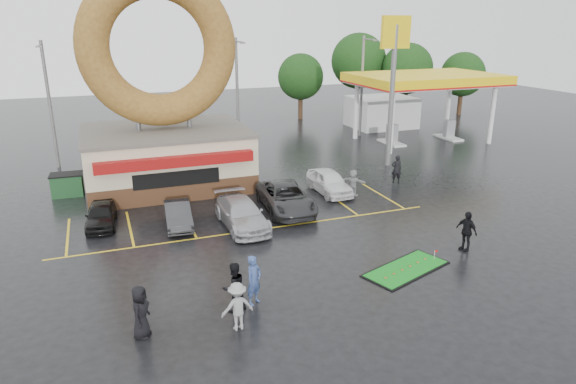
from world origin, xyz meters
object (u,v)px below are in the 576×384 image
object	(u,v)px
car_grey	(286,198)
dumpster	(67,185)
donut_shop	(164,117)
putting_green	(406,269)
car_dgrey	(178,215)
shell_sign	(394,64)
car_black	(101,215)
streetlight_left	(49,102)
person_blue	(254,280)
person_cameraman	(466,231)
car_silver	(242,214)
car_white	(329,182)
streetlight_mid	(238,91)
gas_station	(405,95)
streetlight_right	(362,84)

from	to	relation	value
car_grey	dumpster	world-z (taller)	car_grey
donut_shop	putting_green	xyz separation A→B (m)	(7.86, -16.09, -4.43)
car_dgrey	dumpster	xyz separation A→B (m)	(-5.57, 7.39, 0.04)
donut_shop	car_grey	world-z (taller)	donut_shop
shell_sign	car_black	xyz separation A→B (m)	(-20.34, -5.21, -6.76)
streetlight_left	person_blue	xyz separation A→B (m)	(7.89, -23.38, -3.80)
shell_sign	person_cameraman	xyz separation A→B (m)	(-4.46, -14.34, -6.42)
donut_shop	putting_green	bearing A→B (deg)	-63.97
car_silver	putting_green	size ratio (longest dim) A/B	1.11
car_dgrey	dumpster	bearing A→B (deg)	131.36
person_blue	car_dgrey	bearing A→B (deg)	65.15
car_white	person_cameraman	distance (m)	10.19
donut_shop	dumpster	bearing A→B (deg)	-178.41
car_grey	car_white	size ratio (longest dim) A/B	1.27
person_cameraman	streetlight_left	bearing A→B (deg)	-152.90
car_grey	car_white	xyz separation A→B (m)	(3.60, 1.94, -0.02)
shell_sign	streetlight_mid	distance (m)	12.93
streetlight_mid	person_cameraman	size ratio (longest dim) A/B	4.69
shell_sign	streetlight_mid	world-z (taller)	shell_sign
car_silver	putting_green	world-z (taller)	car_silver
donut_shop	gas_station	size ratio (longest dim) A/B	0.99
streetlight_mid	car_black	size ratio (longest dim) A/B	2.47
car_dgrey	car_white	distance (m)	9.94
shell_sign	person_blue	world-z (taller)	shell_sign
car_silver	car_white	xyz separation A→B (m)	(6.61, 3.44, 0.02)
shell_sign	car_black	distance (m)	22.06
person_cameraman	dumpster	bearing A→B (deg)	-143.27
car_white	person_blue	size ratio (longest dim) A/B	2.18
person_blue	putting_green	distance (m)	7.04
dumpster	car_dgrey	bearing A→B (deg)	-49.94
car_black	dumpster	distance (m)	6.28
gas_station	putting_green	world-z (taller)	gas_station
streetlight_mid	car_black	world-z (taller)	streetlight_mid
shell_sign	dumpster	xyz separation A→B (m)	(-22.14, 0.80, -6.73)
car_silver	car_dgrey	bearing A→B (deg)	155.97
person_blue	car_grey	bearing A→B (deg)	28.78
car_grey	person_cameraman	xyz separation A→B (m)	(6.01, -7.96, 0.21)
car_grey	putting_green	world-z (taller)	car_grey
car_dgrey	car_white	xyz separation A→B (m)	(9.70, 2.15, 0.11)
gas_station	streetlight_mid	bearing A→B (deg)	-179.92
shell_sign	putting_green	distance (m)	18.68
car_silver	putting_green	xyz separation A→B (m)	(5.33, -7.23, -0.68)
car_dgrey	streetlight_left	bearing A→B (deg)	118.26
gas_station	streetlight_right	distance (m)	4.26
donut_shop	shell_sign	distance (m)	16.29
streetlight_left	streetlight_right	size ratio (longest dim) A/B	1.00
shell_sign	person_blue	xyz separation A→B (m)	(-15.11, -15.47, -6.40)
car_white	streetlight_left	bearing A→B (deg)	142.81
shell_sign	car_silver	bearing A→B (deg)	-149.67
shell_sign	car_dgrey	bearing A→B (deg)	-158.30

